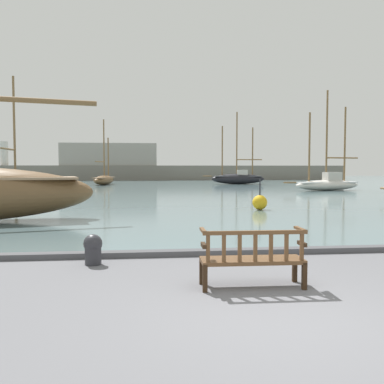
{
  "coord_description": "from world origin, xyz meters",
  "views": [
    {
      "loc": [
        -1.67,
        -5.08,
        1.87
      ],
      "look_at": [
        -0.01,
        10.0,
        1.0
      ],
      "focal_mm": 40.0,
      "sensor_mm": 36.0,
      "label": 1
    }
  ],
  "objects_px": {
    "sailboat_far_starboard": "(238,177)",
    "park_bench": "(252,258)",
    "sailboat_mid_port": "(104,179)",
    "sailboat_centre_channel": "(328,182)",
    "mooring_bollard": "(93,248)",
    "channel_buoy": "(260,202)",
    "sailboat_far_port": "(15,180)"
  },
  "relations": [
    {
      "from": "sailboat_mid_port",
      "to": "channel_buoy",
      "type": "xyz_separation_m",
      "value": [
        9.11,
        -27.95,
        -0.25
      ]
    },
    {
      "from": "channel_buoy",
      "to": "sailboat_far_port",
      "type": "bearing_deg",
      "value": 127.41
    },
    {
      "from": "channel_buoy",
      "to": "park_bench",
      "type": "bearing_deg",
      "value": -105.87
    },
    {
      "from": "sailboat_mid_port",
      "to": "mooring_bollard",
      "type": "height_order",
      "value": "sailboat_mid_port"
    },
    {
      "from": "sailboat_mid_port",
      "to": "sailboat_far_port",
      "type": "distance_m",
      "value": 9.82
    },
    {
      "from": "mooring_bollard",
      "to": "channel_buoy",
      "type": "relative_size",
      "value": 0.44
    },
    {
      "from": "sailboat_centre_channel",
      "to": "sailboat_far_starboard",
      "type": "bearing_deg",
      "value": 107.33
    },
    {
      "from": "mooring_bollard",
      "to": "sailboat_far_port",
      "type": "bearing_deg",
      "value": 108.69
    },
    {
      "from": "sailboat_far_starboard",
      "to": "mooring_bollard",
      "type": "height_order",
      "value": "sailboat_far_starboard"
    },
    {
      "from": "sailboat_mid_port",
      "to": "sailboat_centre_channel",
      "type": "height_order",
      "value": "sailboat_centre_channel"
    },
    {
      "from": "sailboat_far_starboard",
      "to": "mooring_bollard",
      "type": "bearing_deg",
      "value": -106.55
    },
    {
      "from": "mooring_bollard",
      "to": "sailboat_mid_port",
      "type": "bearing_deg",
      "value": 95.02
    },
    {
      "from": "park_bench",
      "to": "sailboat_mid_port",
      "type": "relative_size",
      "value": 0.24
    },
    {
      "from": "sailboat_far_port",
      "to": "channel_buoy",
      "type": "xyz_separation_m",
      "value": [
        16.11,
        -21.06,
        -0.41
      ]
    },
    {
      "from": "sailboat_centre_channel",
      "to": "mooring_bollard",
      "type": "xyz_separation_m",
      "value": [
        -15.28,
        -23.8,
        -0.41
      ]
    },
    {
      "from": "sailboat_far_port",
      "to": "sailboat_far_starboard",
      "type": "xyz_separation_m",
      "value": [
        21.35,
        6.9,
        -0.01
      ]
    },
    {
      "from": "sailboat_far_port",
      "to": "channel_buoy",
      "type": "relative_size",
      "value": 7.31
    },
    {
      "from": "mooring_bollard",
      "to": "sailboat_centre_channel",
      "type": "bearing_deg",
      "value": 57.31
    },
    {
      "from": "sailboat_mid_port",
      "to": "sailboat_far_starboard",
      "type": "relative_size",
      "value": 0.88
    },
    {
      "from": "sailboat_far_starboard",
      "to": "park_bench",
      "type": "bearing_deg",
      "value": -102.14
    },
    {
      "from": "park_bench",
      "to": "sailboat_far_starboard",
      "type": "height_order",
      "value": "sailboat_far_starboard"
    },
    {
      "from": "mooring_bollard",
      "to": "channel_buoy",
      "type": "xyz_separation_m",
      "value": [
        5.84,
        9.3,
        0.09
      ]
    },
    {
      "from": "sailboat_far_port",
      "to": "sailboat_far_starboard",
      "type": "bearing_deg",
      "value": 17.92
    },
    {
      "from": "sailboat_mid_port",
      "to": "channel_buoy",
      "type": "distance_m",
      "value": 29.39
    },
    {
      "from": "sailboat_centre_channel",
      "to": "sailboat_far_port",
      "type": "height_order",
      "value": "sailboat_far_port"
    },
    {
      "from": "park_bench",
      "to": "sailboat_far_port",
      "type": "bearing_deg",
      "value": 111.85
    },
    {
      "from": "sailboat_far_starboard",
      "to": "channel_buoy",
      "type": "relative_size",
      "value": 5.86
    },
    {
      "from": "sailboat_centre_channel",
      "to": "sailboat_far_port",
      "type": "distance_m",
      "value": 26.38
    },
    {
      "from": "sailboat_centre_channel",
      "to": "sailboat_far_port",
      "type": "bearing_deg",
      "value": 165.59
    },
    {
      "from": "sailboat_centre_channel",
      "to": "mooring_bollard",
      "type": "height_order",
      "value": "sailboat_centre_channel"
    },
    {
      "from": "sailboat_centre_channel",
      "to": "channel_buoy",
      "type": "bearing_deg",
      "value": -123.07
    },
    {
      "from": "sailboat_mid_port",
      "to": "sailboat_centre_channel",
      "type": "xyz_separation_m",
      "value": [
        18.55,
        -13.45,
        0.07
      ]
    }
  ]
}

